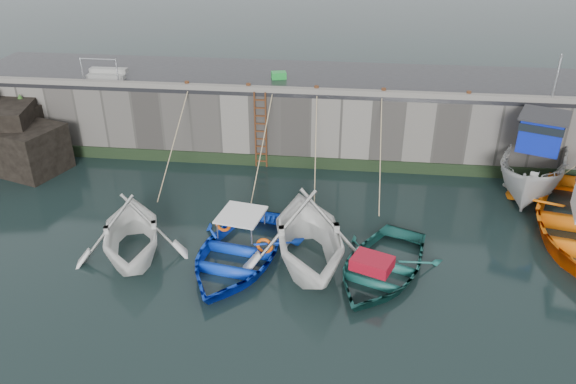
# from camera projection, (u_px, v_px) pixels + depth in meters

# --- Properties ---
(ground) EXTENTS (120.00, 120.00, 0.00)m
(ground) POSITION_uv_depth(u_px,v_px,m) (277.00, 333.00, 14.51)
(ground) COLOR black
(ground) RESTS_ON ground
(quay_back) EXTENTS (30.00, 5.00, 3.00)m
(quay_back) POSITION_uv_depth(u_px,v_px,m) (315.00, 113.00, 24.77)
(quay_back) COLOR slate
(quay_back) RESTS_ON ground
(road_back) EXTENTS (30.00, 5.00, 0.16)m
(road_back) POSITION_uv_depth(u_px,v_px,m) (315.00, 78.00, 24.02)
(road_back) COLOR black
(road_back) RESTS_ON quay_back
(kerb_back) EXTENTS (30.00, 0.30, 0.20)m
(kerb_back) POSITION_uv_depth(u_px,v_px,m) (311.00, 91.00, 21.88)
(kerb_back) COLOR slate
(kerb_back) RESTS_ON road_back
(algae_back) EXTENTS (30.00, 0.08, 0.50)m
(algae_back) POSITION_uv_depth(u_px,v_px,m) (309.00, 163.00, 23.12)
(algae_back) COLOR black
(algae_back) RESTS_ON ground
(ladder) EXTENTS (0.51, 0.08, 3.20)m
(ladder) POSITION_uv_depth(u_px,v_px,m) (261.00, 131.00, 22.66)
(ladder) COLOR #3F1E0F
(ladder) RESTS_ON ground
(boat_near_white) EXTENTS (4.96, 5.33, 2.29)m
(boat_near_white) POSITION_uv_depth(u_px,v_px,m) (134.00, 254.00, 17.70)
(boat_near_white) COLOR white
(boat_near_white) RESTS_ON ground
(boat_near_white_rope) EXTENTS (0.04, 5.14, 3.10)m
(boat_near_white_rope) POSITION_uv_depth(u_px,v_px,m) (177.00, 186.00, 21.84)
(boat_near_white_rope) COLOR tan
(boat_near_white_rope) RESTS_ON ground
(boat_near_blue) EXTENTS (4.48, 5.66, 1.06)m
(boat_near_blue) POSITION_uv_depth(u_px,v_px,m) (237.00, 260.00, 17.43)
(boat_near_blue) COLOR blue
(boat_near_blue) RESTS_ON ground
(boat_near_blue_rope) EXTENTS (0.04, 5.08, 3.10)m
(boat_near_blue_rope) POSITION_uv_depth(u_px,v_px,m) (261.00, 190.00, 21.53)
(boat_near_blue_rope) COLOR tan
(boat_near_blue_rope) RESTS_ON ground
(boat_near_blacktrim) EXTENTS (5.39, 5.92, 2.68)m
(boat_near_blacktrim) POSITION_uv_depth(u_px,v_px,m) (308.00, 262.00, 17.30)
(boat_near_blacktrim) COLOR white
(boat_near_blacktrim) RESTS_ON ground
(boat_near_blacktrim_rope) EXTENTS (0.04, 4.99, 3.10)m
(boat_near_blacktrim_rope) POSITION_uv_depth(u_px,v_px,m) (318.00, 192.00, 21.36)
(boat_near_blacktrim_rope) COLOR tan
(boat_near_blacktrim_rope) RESTS_ON ground
(boat_near_navy) EXTENTS (4.76, 5.48, 0.95)m
(boat_near_navy) POSITION_uv_depth(u_px,v_px,m) (380.00, 272.00, 16.84)
(boat_near_navy) COLOR #195952
(boat_near_navy) RESTS_ON ground
(boat_near_navy_rope) EXTENTS (0.04, 5.21, 3.10)m
(boat_near_navy_rope) POSITION_uv_depth(u_px,v_px,m) (376.00, 197.00, 21.02)
(boat_near_navy_rope) COLOR tan
(boat_near_navy_rope) RESTS_ON ground
(boat_far_white) EXTENTS (4.30, 6.38, 5.31)m
(boat_far_white) POSITION_uv_depth(u_px,v_px,m) (535.00, 167.00, 21.07)
(boat_far_white) COLOR silver
(boat_far_white) RESTS_ON ground
(fish_crate) EXTENTS (0.69, 0.56, 0.29)m
(fish_crate) POSITION_uv_depth(u_px,v_px,m) (279.00, 75.00, 23.61)
(fish_crate) COLOR #1A9231
(fish_crate) RESTS_ON road_back
(railing) EXTENTS (1.60, 1.05, 1.00)m
(railing) POSITION_uv_depth(u_px,v_px,m) (107.00, 73.00, 23.69)
(railing) COLOR #A5A8AD
(railing) RESTS_ON road_back
(bollard_a) EXTENTS (0.18, 0.18, 0.28)m
(bollard_a) POSITION_uv_depth(u_px,v_px,m) (187.00, 85.00, 22.46)
(bollard_a) COLOR #3F1E0F
(bollard_a) RESTS_ON road_back
(bollard_b) EXTENTS (0.18, 0.18, 0.28)m
(bollard_b) POSITION_uv_depth(u_px,v_px,m) (248.00, 87.00, 22.20)
(bollard_b) COLOR #3F1E0F
(bollard_b) RESTS_ON road_back
(bollard_c) EXTENTS (0.18, 0.18, 0.28)m
(bollard_c) POSITION_uv_depth(u_px,v_px,m) (316.00, 89.00, 21.93)
(bollard_c) COLOR #3F1E0F
(bollard_c) RESTS_ON road_back
(bollard_d) EXTENTS (0.18, 0.18, 0.28)m
(bollard_d) POSITION_uv_depth(u_px,v_px,m) (384.00, 92.00, 21.66)
(bollard_d) COLOR #3F1E0F
(bollard_d) RESTS_ON road_back
(bollard_e) EXTENTS (0.18, 0.18, 0.28)m
(bollard_e) POSITION_uv_depth(u_px,v_px,m) (468.00, 95.00, 21.33)
(bollard_e) COLOR #3F1E0F
(bollard_e) RESTS_ON road_back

